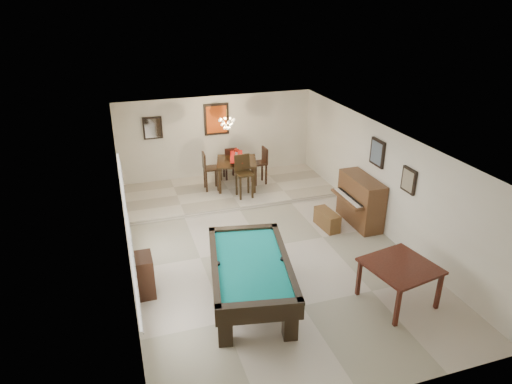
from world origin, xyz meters
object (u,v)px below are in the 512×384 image
dining_chair_east (259,166)px  square_table (398,283)px  apothecary_chest (144,275)px  upright_piano (356,201)px  chandelier (227,120)px  pool_table (251,282)px  dining_chair_north (230,162)px  dining_chair_south (244,177)px  dining_chair_west (211,171)px  piano_bench (327,220)px  flower_vase (236,152)px  dining_table (237,172)px

dining_chair_east → square_table: bearing=4.5°
apothecary_chest → upright_piano: bearing=14.2°
square_table → chandelier: (-1.77, 5.86, 1.79)m
square_table → apothecary_chest: bearing=159.2°
pool_table → dining_chair_north: 6.00m
apothecary_chest → dining_chair_north: size_ratio=0.82×
dining_chair_south → dining_chair_east: (0.69, 0.79, -0.04)m
apothecary_chest → dining_chair_west: 4.91m
piano_bench → flower_vase: bearing=117.1°
upright_piano → dining_chair_north: (-2.29, 3.65, 0.01)m
pool_table → dining_table: (1.19, 5.18, 0.14)m
dining_chair_west → dining_chair_south: bearing=-132.8°
square_table → dining_chair_east: (-0.77, 6.06, 0.26)m
piano_bench → upright_piano: bearing=0.0°
upright_piano → dining_table: (-2.27, 2.94, -0.03)m
apothecary_chest → dining_chair_south: (3.09, 3.54, 0.30)m
upright_piano → piano_bench: upright_piano is taller
pool_table → chandelier: 5.39m
piano_bench → dining_table: 3.32m
dining_chair_south → dining_chair_west: bearing=132.1°
dining_chair_north → dining_chair_west: (-0.74, -0.68, 0.05)m
dining_table → dining_chair_east: size_ratio=1.02×
flower_vase → dining_chair_south: flower_vase is taller
dining_chair_south → dining_chair_east: 1.05m
upright_piano → dining_chair_south: size_ratio=1.25×
pool_table → dining_chair_east: dining_chair_east is taller
dining_chair_north → chandelier: size_ratio=1.69×
piano_bench → dining_chair_east: size_ratio=0.73×
pool_table → dining_chair_west: (0.43, 5.21, 0.24)m
apothecary_chest → dining_chair_south: dining_chair_south is taller
flower_vase → dining_chair_east: flower_vase is taller
chandelier → flower_vase: bearing=27.9°
pool_table → upright_piano: bearing=43.5°
upright_piano → apothecary_chest: 5.52m
pool_table → dining_chair_west: bearing=95.9°
flower_vase → chandelier: (-0.30, -0.16, 1.02)m
pool_table → chandelier: chandelier is taller
dining_table → dining_chair_west: size_ratio=1.00×
square_table → dining_chair_west: (-2.23, 6.05, 0.27)m
dining_chair_west → apothecary_chest: bearing=154.5°
upright_piano → dining_chair_south: 3.14m
dining_table → flower_vase: size_ratio=4.28×
pool_table → piano_bench: pool_table is taller
upright_piano → dining_chair_north: upright_piano is taller
dining_chair_east → chandelier: 1.84m
upright_piano → pool_table: bearing=-147.1°
flower_vase → chandelier: size_ratio=0.44×
square_table → apothecary_chest: 4.86m
flower_vase → dining_chair_east: size_ratio=0.24×
apothecary_chest → dining_table: size_ratio=0.74×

